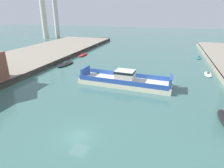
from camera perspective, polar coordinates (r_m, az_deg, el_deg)
The scene contains 8 objects.
ground_plane at distance 28.11m, azimuth -10.18°, elevation -15.32°, with size 400.00×400.00×0.00m, color #3D6660.
chain_ferry at distance 45.22m, azimuth 3.86°, elevation 1.07°, with size 22.27×7.37×3.59m.
moored_boat_near_left at distance 58.92m, azimuth 27.03°, elevation 2.64°, with size 2.16×5.54×0.87m.
moored_boat_near_right at distance 64.40m, azimuth -13.91°, elevation 5.86°, with size 3.48×8.37×1.07m.
moored_boat_mid_left at distance 79.12m, azimuth 24.69°, elevation 7.25°, with size 2.31×5.14×0.85m.
moored_boat_far_right at distance 77.17m, azimuth -8.75°, elevation 8.71°, with size 2.19×6.82×1.09m.
smokestack_distant_a at distance 133.60m, azimuth -20.13°, elevation 20.31°, with size 3.79×3.79×32.89m.
smokestack_distant_b at distance 134.58m, azimuth -16.70°, elevation 19.95°, with size 3.11×3.11×29.55m.
Camera 1 is at (11.16, -19.81, 16.53)m, focal length 30.26 mm.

